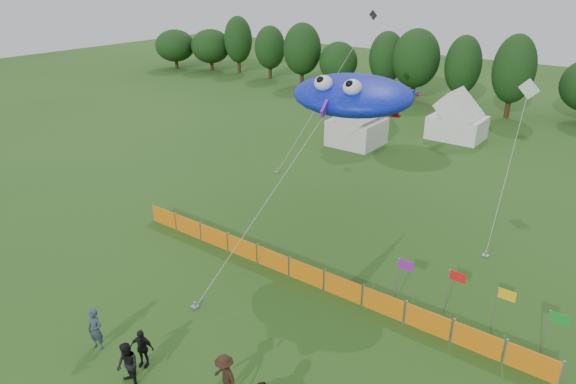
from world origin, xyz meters
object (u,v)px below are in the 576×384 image
Objects in this scene: spectator_d at (142,348)px; spectator_c at (225,377)px; spectator_a at (95,329)px; tent_right at (458,120)px; tent_left at (357,124)px; spectator_b at (128,365)px; barrier_fence at (306,273)px; stingray_kite at (357,94)px.

spectator_c is at bearing -13.14° from spectator_d.
spectator_d is at bearing -1.61° from spectator_a.
tent_right is 2.58× the size of spectator_c.
tent_right is (6.17, 6.71, -0.17)m from tent_left.
spectator_a reaches higher than spectator_c.
tent_left reaches higher than spectator_c.
tent_left is 2.55× the size of spectator_d.
tent_left is at bearing -132.56° from tent_right.
spectator_d is at bearing 127.23° from spectator_b.
spectator_b is (2.61, -0.49, -0.00)m from spectator_a.
barrier_fence is 9.47m from spectator_a.
tent_right is 35.17m from spectator_a.
spectator_b is (1.24, -35.62, -0.73)m from tent_right.
spectator_c is (5.71, 1.15, -0.01)m from spectator_a.
stingray_kite is (3.23, 13.71, 7.13)m from spectator_a.
tent_right is at bearing 95.37° from barrier_fence.
spectator_a is at bearing -114.12° from barrier_fence.
tent_left is at bearing 113.62° from barrier_fence.
stingray_kite reaches higher than spectator_d.
spectator_b is at bearing -138.36° from spectator_c.
tent_left reaches higher than spectator_d.
tent_right is at bearing 104.62° from spectator_b.
tent_right is at bearing 47.44° from tent_left.
tent_right is at bearing 74.06° from spectator_a.
spectator_b is 0.10× the size of stingray_kite.
stingray_kite is at bearing 97.15° from barrier_fence.
tent_right is at bearing 67.22° from spectator_d.
barrier_fence is at bearing 117.68° from spectator_c.
spectator_d is 15.13m from stingray_kite.
spectator_b reaches higher than spectator_c.
tent_left is 2.25× the size of spectator_a.
spectator_a is at bearing -103.24° from stingray_kite.
barrier_fence is 9.10m from stingray_kite.
spectator_c is 3.61m from spectator_d.
barrier_fence is at bearing 52.18° from spectator_a.
stingray_kite is (-0.64, 5.08, 7.52)m from barrier_fence.
spectator_b is 1.01× the size of spectator_c.
spectator_c is 0.10× the size of stingray_kite.
spectator_b is at bearing -24.26° from spectator_a.
spectator_a is (-1.37, -35.14, -0.73)m from tent_right.
spectator_b is at bearing -92.48° from stingray_kite.
stingray_kite reaches higher than spectator_c.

